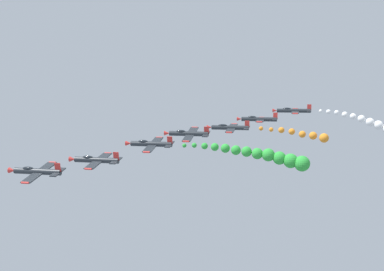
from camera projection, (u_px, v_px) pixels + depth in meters
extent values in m
cylinder|color=#23282D|center=(37.00, 171.00, 79.71)|extent=(1.31, 9.00, 1.31)
cone|color=red|center=(12.00, 170.00, 80.83)|extent=(1.25, 1.20, 1.25)
cube|color=#23282D|center=(40.00, 172.00, 79.65)|extent=(9.02, 1.90, 2.19)
cylinder|color=red|center=(25.00, 183.00, 75.40)|extent=(0.43, 1.40, 0.43)
cylinder|color=red|center=(53.00, 162.00, 83.90)|extent=(0.43, 1.40, 0.43)
cube|color=#23282D|center=(58.00, 172.00, 78.82)|extent=(3.75, 1.20, 1.01)
cube|color=red|center=(58.00, 167.00, 78.51)|extent=(0.49, 1.10, 1.59)
ellipsoid|color=black|center=(28.00, 169.00, 79.95)|extent=(0.93, 2.20, 0.86)
cylinder|color=#23282D|center=(97.00, 160.00, 86.67)|extent=(1.28, 9.00, 1.28)
cone|color=red|center=(72.00, 159.00, 87.79)|extent=(1.21, 1.20, 1.21)
cube|color=#23282D|center=(99.00, 161.00, 86.61)|extent=(9.08, 1.90, 1.82)
cylinder|color=red|center=(88.00, 169.00, 82.30)|extent=(0.42, 1.40, 0.42)
cylinder|color=red|center=(108.00, 153.00, 90.91)|extent=(0.42, 1.40, 0.42)
cube|color=#23282D|center=(116.00, 161.00, 85.77)|extent=(3.77, 1.20, 0.85)
cube|color=red|center=(116.00, 156.00, 85.50)|extent=(0.42, 1.10, 1.60)
ellipsoid|color=black|center=(88.00, 157.00, 86.93)|extent=(0.91, 2.20, 0.83)
cylinder|color=#23282D|center=(151.00, 144.00, 94.51)|extent=(1.31, 9.00, 1.31)
cone|color=red|center=(129.00, 143.00, 95.63)|extent=(1.25, 1.20, 1.25)
cube|color=#23282D|center=(153.00, 144.00, 94.46)|extent=(9.02, 1.90, 2.19)
cylinder|color=red|center=(146.00, 152.00, 90.21)|extent=(0.43, 1.40, 0.43)
cylinder|color=red|center=(159.00, 137.00, 98.71)|extent=(0.43, 1.40, 0.43)
cube|color=#23282D|center=(170.00, 144.00, 93.62)|extent=(3.75, 1.20, 1.01)
cube|color=red|center=(170.00, 140.00, 93.31)|extent=(0.49, 1.10, 1.59)
ellipsoid|color=black|center=(143.00, 142.00, 94.75)|extent=(0.93, 2.20, 0.86)
sphere|color=green|center=(184.00, 146.00, 93.00)|extent=(0.89, 0.89, 0.89)
sphere|color=green|center=(194.00, 145.00, 92.27)|extent=(1.04, 1.04, 1.04)
sphere|color=green|center=(205.00, 146.00, 91.85)|extent=(1.35, 1.35, 1.35)
sphere|color=green|center=(215.00, 147.00, 91.21)|extent=(1.62, 1.62, 1.62)
sphere|color=green|center=(225.00, 148.00, 90.75)|extent=(1.85, 1.85, 1.85)
sphere|color=green|center=(236.00, 150.00, 90.14)|extent=(1.97, 1.97, 1.97)
sphere|color=green|center=(247.00, 152.00, 89.58)|extent=(2.11, 2.11, 2.11)
sphere|color=green|center=(257.00, 154.00, 88.89)|extent=(2.25, 2.25, 2.25)
sphere|color=green|center=(268.00, 155.00, 88.30)|extent=(2.57, 2.57, 2.57)
sphere|color=green|center=(279.00, 158.00, 87.74)|extent=(2.62, 2.62, 2.62)
sphere|color=green|center=(291.00, 161.00, 86.99)|extent=(2.86, 2.86, 2.86)
sphere|color=green|center=(302.00, 164.00, 86.18)|extent=(3.06, 3.06, 3.06)
cylinder|color=#23282D|center=(189.00, 134.00, 100.81)|extent=(1.34, 9.00, 1.34)
cone|color=red|center=(167.00, 133.00, 101.93)|extent=(1.27, 1.20, 1.27)
cube|color=#23282D|center=(191.00, 134.00, 100.75)|extent=(8.96, 1.90, 2.45)
cylinder|color=red|center=(186.00, 141.00, 96.55)|extent=(0.44, 1.40, 0.44)
cylinder|color=red|center=(195.00, 127.00, 104.96)|extent=(0.44, 1.40, 0.44)
cube|color=#23282D|center=(206.00, 134.00, 99.91)|extent=(3.73, 1.20, 1.12)
cube|color=red|center=(206.00, 130.00, 99.58)|extent=(0.53, 1.10, 1.58)
ellipsoid|color=black|center=(181.00, 131.00, 101.03)|extent=(0.95, 2.20, 0.88)
cylinder|color=#23282D|center=(230.00, 128.00, 108.07)|extent=(1.24, 9.00, 1.24)
cone|color=red|center=(209.00, 127.00, 109.19)|extent=(1.18, 1.20, 1.18)
cube|color=#23282D|center=(232.00, 128.00, 108.00)|extent=(9.14, 1.90, 1.42)
cylinder|color=red|center=(229.00, 132.00, 103.64)|extent=(0.41, 1.40, 0.41)
cylinder|color=red|center=(234.00, 124.00, 112.36)|extent=(0.41, 1.40, 0.41)
cube|color=#23282D|center=(247.00, 128.00, 107.18)|extent=(3.79, 1.20, 0.69)
cube|color=red|center=(247.00, 124.00, 106.94)|extent=(0.35, 1.10, 1.60)
ellipsoid|color=black|center=(223.00, 126.00, 108.35)|extent=(0.89, 2.20, 0.80)
sphere|color=orange|center=(261.00, 128.00, 106.49)|extent=(1.02, 1.02, 1.02)
sphere|color=orange|center=(271.00, 130.00, 105.93)|extent=(1.04, 1.04, 1.04)
sphere|color=orange|center=(281.00, 130.00, 104.93)|extent=(1.42, 1.42, 1.42)
sphere|color=orange|center=(292.00, 132.00, 104.40)|extent=(1.49, 1.49, 1.49)
sphere|color=orange|center=(302.00, 134.00, 103.29)|extent=(1.61, 1.61, 1.61)
sphere|color=orange|center=(313.00, 136.00, 102.38)|extent=(1.82, 1.82, 1.82)
sphere|color=orange|center=(324.00, 138.00, 101.40)|extent=(2.13, 2.13, 2.13)
cylinder|color=#23282D|center=(259.00, 119.00, 115.01)|extent=(1.16, 9.00, 1.16)
cone|color=red|center=(239.00, 119.00, 116.13)|extent=(1.10, 1.20, 1.10)
cube|color=#23282D|center=(261.00, 120.00, 114.94)|extent=(9.20, 1.90, 0.68)
cylinder|color=red|center=(259.00, 122.00, 110.51)|extent=(0.38, 1.40, 0.38)
cylinder|color=red|center=(262.00, 118.00, 119.37)|extent=(0.38, 1.40, 0.38)
cube|color=#23282D|center=(275.00, 119.00, 114.12)|extent=(3.80, 1.20, 0.39)
cube|color=red|center=(275.00, 116.00, 113.96)|extent=(0.23, 1.10, 1.61)
ellipsoid|color=black|center=(252.00, 117.00, 115.33)|extent=(0.84, 2.20, 0.74)
cylinder|color=#23282D|center=(294.00, 111.00, 122.22)|extent=(1.20, 9.00, 1.20)
cone|color=red|center=(275.00, 110.00, 123.34)|extent=(1.14, 1.20, 1.14)
cube|color=#23282D|center=(295.00, 111.00, 122.15)|extent=(9.18, 1.90, 1.02)
cylinder|color=red|center=(295.00, 114.00, 117.75)|extent=(0.39, 1.40, 0.39)
cylinder|color=red|center=(295.00, 109.00, 126.55)|extent=(0.39, 1.40, 0.39)
cube|color=#23282D|center=(309.00, 111.00, 121.33)|extent=(3.80, 1.20, 0.53)
cube|color=red|center=(309.00, 107.00, 121.14)|extent=(0.29, 1.10, 1.61)
ellipsoid|color=black|center=(287.00, 109.00, 122.52)|extent=(0.86, 2.20, 0.77)
sphere|color=white|center=(321.00, 111.00, 120.60)|extent=(0.92, 0.92, 0.92)
sphere|color=white|center=(329.00, 112.00, 120.27)|extent=(1.25, 1.25, 1.25)
sphere|color=white|center=(337.00, 113.00, 119.41)|extent=(1.33, 1.33, 1.33)
sphere|color=white|center=(345.00, 115.00, 118.99)|extent=(1.59, 1.59, 1.59)
sphere|color=white|center=(353.00, 116.00, 118.30)|extent=(1.64, 1.64, 1.64)
sphere|color=white|center=(361.00, 119.00, 117.50)|extent=(1.94, 1.94, 1.94)
sphere|color=white|center=(370.00, 122.00, 116.78)|extent=(2.19, 2.19, 2.19)
sphere|color=white|center=(378.00, 125.00, 116.14)|extent=(2.42, 2.42, 2.42)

